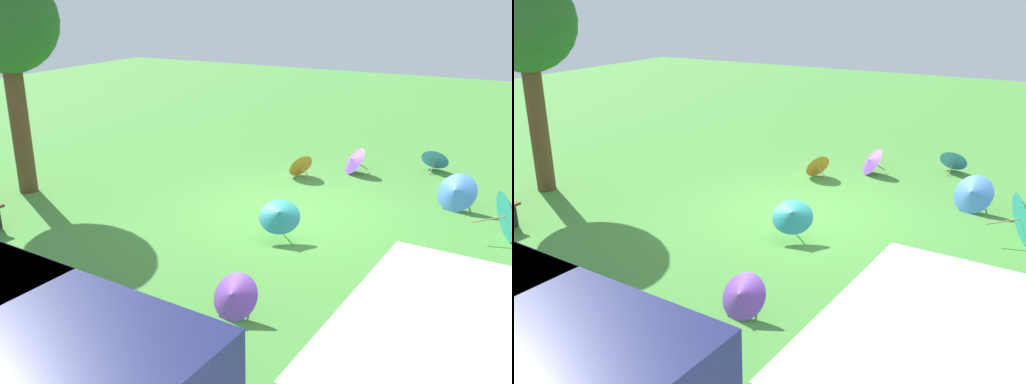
# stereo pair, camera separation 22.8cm
# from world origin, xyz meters

# --- Properties ---
(ground) EXTENTS (40.00, 40.00, 0.00)m
(ground) POSITION_xyz_m (0.00, 0.00, 0.00)
(ground) COLOR #478C38
(shade_tree) EXTENTS (2.01, 2.01, 4.48)m
(shade_tree) POSITION_xyz_m (5.43, 1.50, 3.37)
(shade_tree) COLOR brown
(shade_tree) RESTS_ON ground
(parasol_teal_1) EXTENTS (0.89, 0.86, 0.72)m
(parasol_teal_1) POSITION_xyz_m (-0.35, 1.25, 0.46)
(parasol_teal_1) COLOR tan
(parasol_teal_1) RESTS_ON ground
(parasol_blue_0) EXTENTS (0.92, 0.80, 0.73)m
(parasol_blue_0) POSITION_xyz_m (-2.74, -1.63, 0.37)
(parasol_blue_0) COLOR tan
(parasol_blue_0) RESTS_ON ground
(parasol_teal_2) EXTENTS (0.94, 0.96, 0.91)m
(parasol_teal_2) POSITION_xyz_m (-3.82, -0.54, 0.45)
(parasol_teal_2) COLOR tan
(parasol_teal_2) RESTS_ON ground
(parasol_orange_0) EXTENTS (0.69, 0.71, 0.59)m
(parasol_orange_0) POSITION_xyz_m (0.77, -2.11, 0.29)
(parasol_orange_0) COLOR tan
(parasol_orange_0) RESTS_ON ground
(parasol_purple_0) EXTENTS (0.69, 0.60, 0.59)m
(parasol_purple_0) POSITION_xyz_m (-0.89, 3.72, 0.30)
(parasol_purple_0) COLOR tan
(parasol_purple_0) RESTS_ON ground
(parasol_pink_2) EXTENTS (0.88, 0.90, 0.62)m
(parasol_pink_2) POSITION_xyz_m (-3.01, 2.90, 0.38)
(parasol_pink_2) COLOR tan
(parasol_pink_2) RESTS_ON ground
(parasol_blue_1) EXTENTS (0.67, 0.66, 0.60)m
(parasol_blue_1) POSITION_xyz_m (-1.87, -4.05, 0.30)
(parasol_blue_1) COLOR tan
(parasol_blue_1) RESTS_ON ground
(parasol_purple_2) EXTENTS (0.79, 0.83, 0.63)m
(parasol_purple_2) POSITION_xyz_m (-0.23, -2.94, 0.31)
(parasol_purple_2) COLOR tan
(parasol_purple_2) RESTS_ON ground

